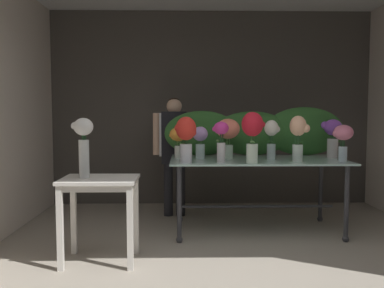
# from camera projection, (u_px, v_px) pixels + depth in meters

# --- Properties ---
(ground_plane) EXTENTS (7.59, 7.59, 0.00)m
(ground_plane) POSITION_uv_depth(u_px,v_px,m) (220.00, 235.00, 4.66)
(ground_plane) COLOR #9E9384
(wall_back) EXTENTS (4.85, 0.12, 2.87)m
(wall_back) POSITION_uv_depth(u_px,v_px,m) (211.00, 109.00, 6.27)
(wall_back) COLOR #4C4742
(wall_back) RESTS_ON ground
(display_table_glass) EXTENTS (1.98, 1.04, 0.85)m
(display_table_glass) POSITION_uv_depth(u_px,v_px,m) (257.00, 169.00, 4.78)
(display_table_glass) COLOR #AFD4CA
(display_table_glass) RESTS_ON ground
(side_table_white) EXTENTS (0.69, 0.52, 0.78)m
(side_table_white) POSITION_uv_depth(u_px,v_px,m) (100.00, 191.00, 3.80)
(side_table_white) COLOR silver
(side_table_white) RESTS_ON ground
(florist) EXTENTS (0.56, 0.24, 1.57)m
(florist) POSITION_uv_depth(u_px,v_px,m) (174.00, 144.00, 5.49)
(florist) COLOR #232328
(florist) RESTS_ON ground
(foliage_backdrop) EXTENTS (2.24, 0.30, 0.60)m
(foliage_backdrop) POSITION_uv_depth(u_px,v_px,m) (256.00, 133.00, 5.15)
(foliage_backdrop) COLOR #2D6028
(foliage_backdrop) RESTS_ON display_table_glass
(vase_sunset_peonies) EXTENTS (0.23, 0.20, 0.36)m
(vase_sunset_peonies) POSITION_uv_depth(u_px,v_px,m) (179.00, 138.00, 4.82)
(vase_sunset_peonies) COLOR silver
(vase_sunset_peonies) RESTS_ON display_table_glass
(vase_peach_dahlias) EXTENTS (0.21, 0.18, 0.50)m
(vase_peach_dahlias) POSITION_uv_depth(u_px,v_px,m) (298.00, 134.00, 4.49)
(vase_peach_dahlias) COLOR silver
(vase_peach_dahlias) RESTS_ON display_table_glass
(vase_scarlet_anemones) EXTENTS (0.23, 0.22, 0.49)m
(vase_scarlet_anemones) POSITION_uv_depth(u_px,v_px,m) (186.00, 135.00, 4.36)
(vase_scarlet_anemones) COLOR silver
(vase_scarlet_anemones) RESTS_ON display_table_glass
(vase_crimson_lilies) EXTENTS (0.25, 0.23, 0.54)m
(vase_crimson_lilies) POSITION_uv_depth(u_px,v_px,m) (252.00, 132.00, 4.32)
(vase_crimson_lilies) COLOR silver
(vase_crimson_lilies) RESTS_ON display_table_glass
(vase_violet_freesia) EXTENTS (0.24, 0.21, 0.45)m
(vase_violet_freesia) POSITION_uv_depth(u_px,v_px,m) (332.00, 135.00, 4.86)
(vase_violet_freesia) COLOR silver
(vase_violet_freesia) RESTS_ON display_table_glass
(vase_magenta_ranunculus) EXTENTS (0.18, 0.17, 0.43)m
(vase_magenta_ranunculus) POSITION_uv_depth(u_px,v_px,m) (221.00, 138.00, 4.42)
(vase_magenta_ranunculus) COLOR silver
(vase_magenta_ranunculus) RESTS_ON display_table_glass
(vase_coral_roses) EXTENTS (0.29, 0.27, 0.46)m
(vase_coral_roses) POSITION_uv_depth(u_px,v_px,m) (228.00, 132.00, 4.78)
(vase_coral_roses) COLOR silver
(vase_coral_roses) RESTS_ON display_table_glass
(vase_ivory_tulips) EXTENTS (0.18, 0.16, 0.45)m
(vase_ivory_tulips) POSITION_uv_depth(u_px,v_px,m) (272.00, 136.00, 4.68)
(vase_ivory_tulips) COLOR silver
(vase_ivory_tulips) RESTS_ON display_table_glass
(vase_rosy_stock) EXTENTS (0.24, 0.21, 0.40)m
(vase_rosy_stock) POSITION_uv_depth(u_px,v_px,m) (343.00, 137.00, 4.51)
(vase_rosy_stock) COLOR silver
(vase_rosy_stock) RESTS_ON display_table_glass
(vase_lilac_snapdragons) EXTENTS (0.17, 0.17, 0.37)m
(vase_lilac_snapdragons) POSITION_uv_depth(u_px,v_px,m) (200.00, 140.00, 4.76)
(vase_lilac_snapdragons) COLOR silver
(vase_lilac_snapdragons) RESTS_ON display_table_glass
(vase_white_roses_tall) EXTENTS (0.20, 0.17, 0.55)m
(vase_white_roses_tall) POSITION_uv_depth(u_px,v_px,m) (83.00, 143.00, 3.76)
(vase_white_roses_tall) COLOR silver
(vase_white_roses_tall) RESTS_ON side_table_white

